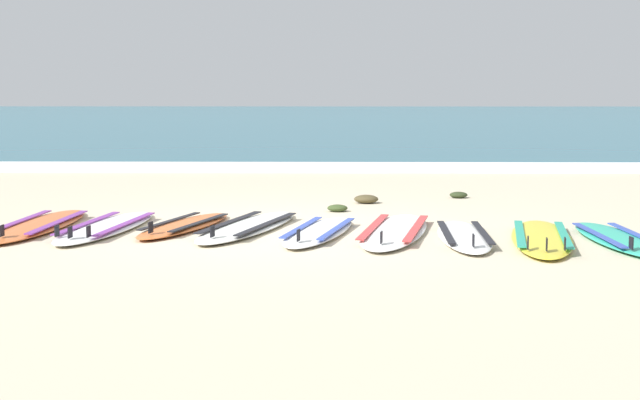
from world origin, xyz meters
TOP-DOWN VIEW (x-y plane):
  - ground_plane at (0.00, 0.00)m, footprint 80.00×80.00m
  - sea at (0.00, 36.60)m, footprint 80.00×60.00m
  - wave_foam_strip at (0.00, 7.14)m, footprint 80.00×1.08m
  - surfboard_0 at (-2.57, 0.17)m, footprint 0.71×2.41m
  - surfboard_1 at (-1.81, 0.06)m, footprint 0.88×2.39m
  - surfboard_2 at (-1.00, 0.18)m, footprint 1.02×1.98m
  - surfboard_3 at (-0.32, 0.12)m, footprint 1.23×2.43m
  - surfboard_4 at (0.44, -0.21)m, footprint 0.96×2.11m
  - surfboard_5 at (1.22, -0.15)m, footprint 1.08×2.53m
  - surfboard_6 at (1.88, -0.46)m, footprint 0.58×2.02m
  - surfboard_7 at (2.63, -0.56)m, footprint 0.98×2.38m
  - surfboard_8 at (3.35, -0.60)m, footprint 0.59×2.10m
  - seaweed_clump_near_shoreline at (0.63, 1.54)m, footprint 0.25×0.20m
  - seaweed_clump_mid_sand at (2.30, 2.94)m, footprint 0.25×0.20m
  - seaweed_clump_by_the_boards at (1.01, 2.35)m, footprint 0.32×0.25m

SIDE VIEW (x-z plane):
  - ground_plane at x=0.00m, z-range 0.00..0.00m
  - surfboard_5 at x=1.22m, z-range -0.05..0.13m
  - surfboard_0 at x=-2.57m, z-range -0.05..0.13m
  - surfboard_3 at x=-0.32m, z-range -0.05..0.13m
  - surfboard_4 at x=0.44m, z-range -0.05..0.13m
  - surfboard_6 at x=1.88m, z-range -0.05..0.13m
  - surfboard_2 at x=-1.00m, z-range -0.05..0.13m
  - surfboard_1 at x=-1.81m, z-range -0.05..0.13m
  - surfboard_7 at x=2.63m, z-range -0.05..0.13m
  - surfboard_8 at x=3.35m, z-range -0.05..0.13m
  - seaweed_clump_mid_sand at x=2.30m, z-range 0.00..0.09m
  - seaweed_clump_near_shoreline at x=0.63m, z-range 0.00..0.09m
  - sea at x=0.00m, z-range 0.00..0.10m
  - wave_foam_strip at x=0.00m, z-range 0.00..0.11m
  - seaweed_clump_by_the_boards at x=1.01m, z-range 0.00..0.11m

